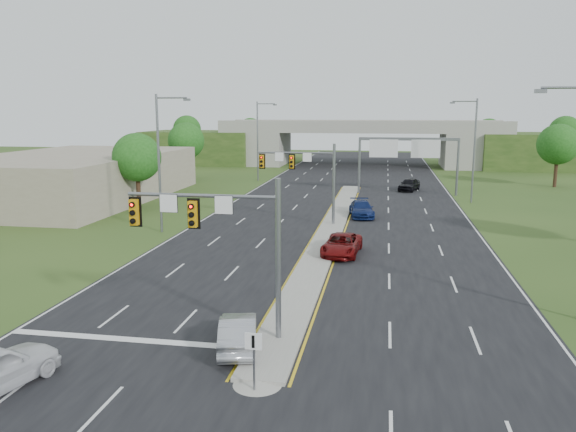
# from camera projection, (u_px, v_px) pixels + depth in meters

# --- Properties ---
(ground) EXTENTS (240.00, 240.00, 0.00)m
(ground) POSITION_uv_depth(u_px,v_px,m) (278.00, 341.00, 23.97)
(ground) COLOR #294518
(ground) RESTS_ON ground
(road) EXTENTS (24.00, 160.00, 0.02)m
(road) POSITION_uv_depth(u_px,v_px,m) (342.00, 206.00, 57.87)
(road) COLOR black
(road) RESTS_ON ground
(median) EXTENTS (2.00, 54.00, 0.16)m
(median) POSITION_uv_depth(u_px,v_px,m) (331.00, 229.00, 46.23)
(median) COLOR gray
(median) RESTS_ON road
(median_nose) EXTENTS (2.00, 2.00, 0.16)m
(median_nose) POSITION_uv_depth(u_px,v_px,m) (258.00, 383.00, 20.08)
(median_nose) COLOR gray
(median_nose) RESTS_ON road
(lane_markings) EXTENTS (23.72, 160.00, 0.01)m
(lane_markings) POSITION_uv_depth(u_px,v_px,m) (331.00, 217.00, 52.07)
(lane_markings) COLOR gold
(lane_markings) RESTS_ON road
(signal_mast_near) EXTENTS (6.62, 0.60, 7.00)m
(signal_mast_near) POSITION_uv_depth(u_px,v_px,m) (225.00, 231.00, 23.42)
(signal_mast_near) COLOR slate
(signal_mast_near) RESTS_ON ground
(signal_mast_far) EXTENTS (6.62, 0.60, 7.00)m
(signal_mast_far) POSITION_uv_depth(u_px,v_px,m) (307.00, 170.00, 47.63)
(signal_mast_far) COLOR slate
(signal_mast_far) RESTS_ON ground
(keep_right_sign) EXTENTS (0.60, 0.13, 2.20)m
(keep_right_sign) POSITION_uv_depth(u_px,v_px,m) (254.00, 352.00, 19.31)
(keep_right_sign) COLOR slate
(keep_right_sign) RESTS_ON ground
(sign_gantry) EXTENTS (11.58, 0.44, 6.67)m
(sign_gantry) POSITION_uv_depth(u_px,v_px,m) (407.00, 150.00, 65.39)
(sign_gantry) COLOR slate
(sign_gantry) RESTS_ON ground
(overpass) EXTENTS (80.00, 14.00, 8.10)m
(overpass) POSITION_uv_depth(u_px,v_px,m) (362.00, 146.00, 100.80)
(overpass) COLOR gray
(overpass) RESTS_ON ground
(lightpole_l_mid) EXTENTS (2.85, 0.25, 11.00)m
(lightpole_l_mid) POSITION_uv_depth(u_px,v_px,m) (161.00, 157.00, 44.47)
(lightpole_l_mid) COLOR slate
(lightpole_l_mid) RESTS_ON ground
(lightpole_l_far) EXTENTS (2.85, 0.25, 11.00)m
(lightpole_l_far) POSITION_uv_depth(u_px,v_px,m) (259.00, 137.00, 78.36)
(lightpole_l_far) COLOR slate
(lightpole_l_far) RESTS_ON ground
(lightpole_r_far) EXTENTS (2.85, 0.25, 11.00)m
(lightpole_r_far) POSITION_uv_depth(u_px,v_px,m) (473.00, 146.00, 59.35)
(lightpole_r_far) COLOR slate
(lightpole_r_far) RESTS_ON ground
(tree_l_near) EXTENTS (4.80, 4.80, 7.60)m
(tree_l_near) POSITION_uv_depth(u_px,v_px,m) (137.00, 157.00, 55.45)
(tree_l_near) COLOR #382316
(tree_l_near) RESTS_ON ground
(tree_l_mid) EXTENTS (5.20, 5.20, 8.12)m
(tree_l_mid) POSITION_uv_depth(u_px,v_px,m) (186.00, 141.00, 80.28)
(tree_l_mid) COLOR #382316
(tree_l_mid) RESTS_ON ground
(tree_r_mid) EXTENTS (5.20, 5.20, 8.12)m
(tree_r_mid) POSITION_uv_depth(u_px,v_px,m) (558.00, 144.00, 71.84)
(tree_r_mid) COLOR #382316
(tree_r_mid) RESTS_ON ground
(tree_back_a) EXTENTS (6.00, 6.00, 8.85)m
(tree_back_a) POSITION_uv_depth(u_px,v_px,m) (187.00, 130.00, 120.34)
(tree_back_a) COLOR #382316
(tree_back_a) RESTS_ON ground
(tree_back_b) EXTENTS (5.60, 5.60, 8.32)m
(tree_back_b) POSITION_uv_depth(u_px,v_px,m) (250.00, 131.00, 118.04)
(tree_back_b) COLOR #382316
(tree_back_b) RESTS_ON ground
(tree_back_c) EXTENTS (5.60, 5.60, 8.32)m
(tree_back_c) POSITION_uv_depth(u_px,v_px,m) (488.00, 133.00, 109.95)
(tree_back_c) COLOR #382316
(tree_back_c) RESTS_ON ground
(tree_back_d) EXTENTS (6.00, 6.00, 8.85)m
(tree_back_d) POSITION_uv_depth(u_px,v_px,m) (565.00, 132.00, 107.53)
(tree_back_d) COLOR #382316
(tree_back_d) RESTS_ON ground
(commercial_building) EXTENTS (18.00, 30.00, 5.00)m
(commercial_building) POSITION_uv_depth(u_px,v_px,m) (73.00, 177.00, 62.47)
(commercial_building) COLOR gray
(commercial_building) RESTS_ON ground
(car_silver) EXTENTS (2.38, 4.45, 1.39)m
(car_silver) POSITION_uv_depth(u_px,v_px,m) (238.00, 332.00, 23.09)
(car_silver) COLOR #9D9FA4
(car_silver) RESTS_ON road
(car_far_a) EXTENTS (2.73, 5.20, 1.39)m
(car_far_a) POSITION_uv_depth(u_px,v_px,m) (342.00, 245.00, 38.25)
(car_far_a) COLOR #600909
(car_far_a) RESTS_ON road
(car_far_b) EXTENTS (2.74, 5.29, 1.47)m
(car_far_b) POSITION_uv_depth(u_px,v_px,m) (361.00, 209.00, 52.10)
(car_far_b) COLOR #0C1B4D
(car_far_b) RESTS_ON road
(car_far_c) EXTENTS (3.17, 4.91, 1.56)m
(car_far_c) POSITION_uv_depth(u_px,v_px,m) (409.00, 184.00, 69.21)
(car_far_c) COLOR black
(car_far_c) RESTS_ON road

